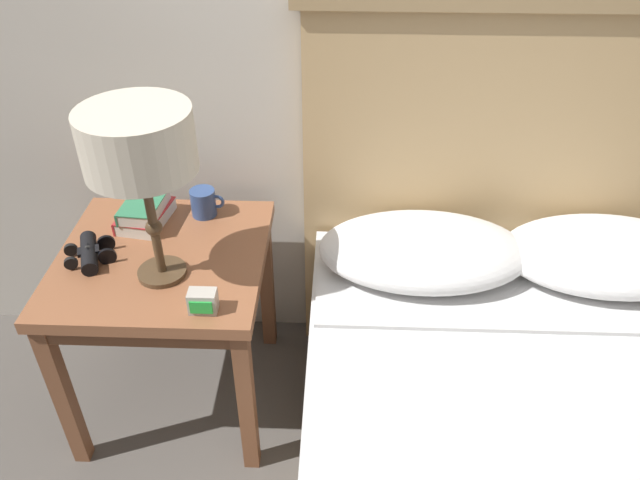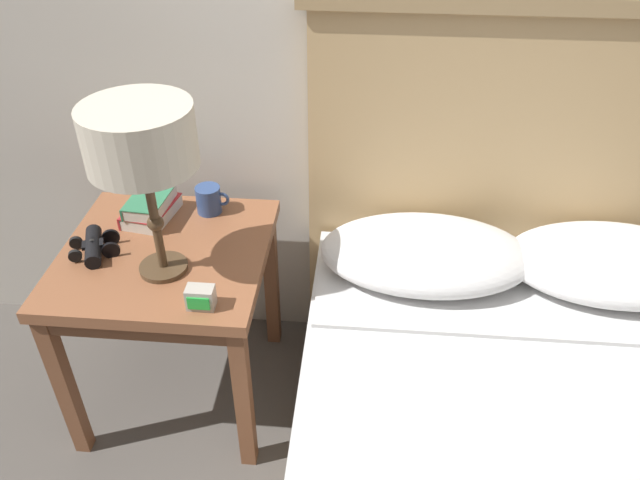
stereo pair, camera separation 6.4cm
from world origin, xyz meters
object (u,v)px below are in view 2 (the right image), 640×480
at_px(table_lamp, 140,142).
at_px(coffee_mug, 209,200).
at_px(book_stacked_on_top, 149,202).
at_px(alarm_clock, 201,298).
at_px(nightstand, 168,271).
at_px(binoculars_pair, 94,246).
at_px(book_on_nightstand, 151,211).

distance_m(table_lamp, coffee_mug, 0.45).
bearing_deg(book_stacked_on_top, alarm_clock, -56.93).
bearing_deg(alarm_clock, nightstand, 126.39).
xyz_separation_m(nightstand, table_lamp, (0.03, -0.08, 0.46)).
bearing_deg(binoculars_pair, coffee_mug, 40.77).
bearing_deg(binoculars_pair, book_on_nightstand, 61.80).
xyz_separation_m(nightstand, book_on_nightstand, (-0.09, 0.16, 0.10)).
bearing_deg(book_stacked_on_top, table_lamp, -65.67).
bearing_deg(book_on_nightstand, binoculars_pair, -118.20).
xyz_separation_m(table_lamp, coffee_mug, (0.06, 0.29, -0.34)).
distance_m(nightstand, table_lamp, 0.47).
xyz_separation_m(table_lamp, book_on_nightstand, (-0.11, 0.25, -0.36)).
bearing_deg(coffee_mug, binoculars_pair, -139.23).
distance_m(nightstand, coffee_mug, 0.26).
distance_m(book_stacked_on_top, binoculars_pair, 0.21).
height_order(book_on_nightstand, book_stacked_on_top, book_stacked_on_top).
relative_size(book_on_nightstand, binoculars_pair, 1.23).
bearing_deg(nightstand, alarm_clock, -53.61).
bearing_deg(book_stacked_on_top, binoculars_pair, -119.86).
bearing_deg(table_lamp, alarm_clock, -45.23).
distance_m(binoculars_pair, alarm_clock, 0.40).
xyz_separation_m(nightstand, alarm_clock, (0.17, -0.22, 0.11)).
distance_m(binoculars_pair, coffee_mug, 0.36).
bearing_deg(table_lamp, book_stacked_on_top, 114.33).
height_order(table_lamp, binoculars_pair, table_lamp).
bearing_deg(alarm_clock, book_stacked_on_top, 123.07).
height_order(book_stacked_on_top, alarm_clock, book_stacked_on_top).
distance_m(table_lamp, book_on_nightstand, 0.45).
bearing_deg(alarm_clock, binoculars_pair, 150.92).
distance_m(nightstand, alarm_clock, 0.30).
relative_size(coffee_mug, alarm_clock, 1.47).
xyz_separation_m(book_stacked_on_top, alarm_clock, (0.25, -0.38, -0.03)).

